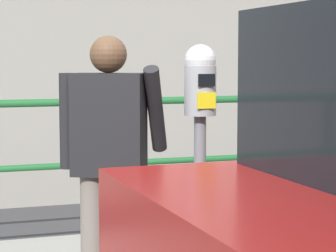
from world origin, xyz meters
The scene contains 4 objects.
parking_meter centered at (0.10, 0.30, 1.28)m, with size 0.18×0.19×1.54m.
pedestrian_at_meter centered at (-0.39, 0.49, 1.04)m, with size 0.67×0.39×1.59m.
background_railing centered at (0.00, 2.02, 0.97)m, with size 24.06×0.06×1.15m.
backdrop_wall centered at (0.00, 4.37, 1.52)m, with size 32.00×0.50×3.05m, color gray.
Camera 1 is at (-1.32, -3.38, 1.60)m, focal length 73.95 mm.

